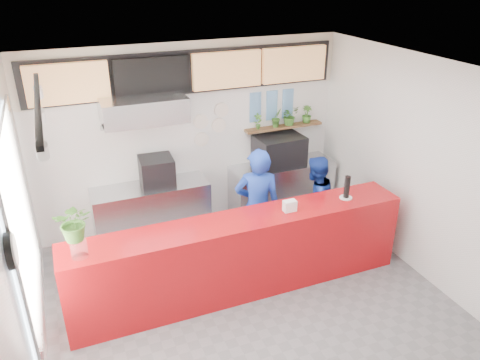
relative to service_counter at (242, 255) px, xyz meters
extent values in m
plane|color=slate|center=(0.00, -0.40, -0.55)|extent=(5.00, 5.00, 0.00)
plane|color=silver|center=(0.00, -0.40, 2.45)|extent=(5.00, 5.00, 0.00)
plane|color=white|center=(0.00, 2.10, 0.95)|extent=(5.00, 0.00, 5.00)
plane|color=white|center=(-2.50, -0.40, 0.95)|extent=(0.00, 5.00, 5.00)
plane|color=white|center=(2.50, -0.40, 0.95)|extent=(0.00, 5.00, 5.00)
cube|color=#A70B10|center=(0.00, 0.00, 0.00)|extent=(4.50, 0.60, 1.10)
cube|color=beige|center=(0.00, 2.09, 2.05)|extent=(5.00, 0.02, 0.80)
cube|color=#B2B5BA|center=(-0.80, 1.80, -0.10)|extent=(1.80, 0.60, 0.90)
cube|color=black|center=(-0.67, 1.80, 0.58)|extent=(0.53, 0.53, 0.45)
cube|color=#B2B5BA|center=(-0.80, 1.75, 1.60)|extent=(1.20, 0.70, 0.35)
cube|color=#B2B5BA|center=(-0.80, 1.75, 1.40)|extent=(1.20, 0.69, 0.31)
cube|color=#B2B5BA|center=(1.50, 1.80, -0.10)|extent=(1.80, 0.60, 0.90)
cube|color=black|center=(1.43, 1.80, 0.61)|extent=(0.82, 0.60, 0.51)
cube|color=silver|center=(1.43, 1.80, 0.83)|extent=(0.69, 0.53, 0.06)
cube|color=brown|center=(1.60, 2.00, 0.95)|extent=(1.40, 0.18, 0.04)
cube|color=tan|center=(-1.75, 1.98, 2.00)|extent=(1.10, 0.10, 0.55)
cube|color=black|center=(-0.59, 1.98, 2.00)|extent=(1.10, 0.10, 0.55)
cube|color=tan|center=(0.57, 1.98, 2.00)|extent=(1.10, 0.10, 0.55)
cube|color=tan|center=(1.73, 1.98, 2.00)|extent=(1.10, 0.10, 0.55)
cube|color=black|center=(0.00, 2.06, 2.00)|extent=(4.80, 0.04, 0.65)
cube|color=silver|center=(-2.47, -0.10, 1.15)|extent=(0.04, 2.20, 1.90)
cube|color=#B2B5BA|center=(-2.45, -0.10, 1.15)|extent=(0.03, 2.30, 2.00)
cylinder|color=black|center=(-2.46, -1.30, 1.50)|extent=(0.05, 0.30, 0.30)
cylinder|color=white|center=(-2.43, -1.30, 1.50)|extent=(0.02, 0.26, 0.26)
cube|color=black|center=(-2.10, -0.40, 2.39)|extent=(0.05, 2.40, 0.04)
cylinder|color=silver|center=(0.15, 2.07, 1.20)|extent=(0.24, 0.03, 0.24)
cylinder|color=silver|center=(0.45, 2.07, 1.10)|extent=(0.24, 0.03, 0.24)
cylinder|color=silver|center=(0.15, 2.07, 0.90)|extent=(0.24, 0.03, 0.24)
cylinder|color=silver|center=(0.50, 2.07, 1.35)|extent=(0.24, 0.03, 0.24)
cube|color=#598CBF|center=(1.10, 2.08, 1.45)|extent=(0.20, 0.02, 0.25)
cube|color=#598CBF|center=(1.40, 2.08, 1.45)|extent=(0.20, 0.02, 0.25)
cube|color=#598CBF|center=(1.70, 2.08, 1.45)|extent=(0.20, 0.02, 0.25)
cube|color=#598CBF|center=(1.10, 2.08, 1.20)|extent=(0.20, 0.02, 0.25)
cube|color=#598CBF|center=(1.40, 2.08, 1.20)|extent=(0.20, 0.02, 0.25)
cube|color=#598CBF|center=(1.70, 2.08, 1.20)|extent=(0.20, 0.02, 0.25)
imported|color=#16339A|center=(0.48, 0.56, 0.34)|extent=(0.76, 0.64, 1.78)
imported|color=#16339A|center=(1.46, 0.65, 0.19)|extent=(0.86, 0.76, 1.47)
imported|color=#3C7027|center=(1.12, 2.00, 1.10)|extent=(0.15, 0.10, 0.27)
imported|color=#3C7027|center=(1.46, 2.00, 1.13)|extent=(0.21, 0.19, 0.32)
imported|color=#3C7027|center=(1.70, 2.00, 1.14)|extent=(0.35, 0.32, 0.33)
imported|color=#3C7027|center=(2.04, 2.00, 1.12)|extent=(0.18, 0.17, 0.30)
cylinder|color=white|center=(-1.97, -0.09, 0.66)|extent=(0.21, 0.21, 0.22)
imported|color=#3C7027|center=(-1.97, -0.09, 0.99)|extent=(0.46, 0.42, 0.44)
cube|color=white|center=(0.66, -0.04, 0.62)|extent=(0.17, 0.11, 0.15)
cylinder|color=white|center=(1.55, -0.01, 0.56)|extent=(0.19, 0.19, 0.01)
cylinder|color=black|center=(1.55, -0.01, 0.72)|extent=(0.10, 0.10, 0.31)
camera|label=1|loc=(-1.96, -4.76, 3.52)|focal=35.00mm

